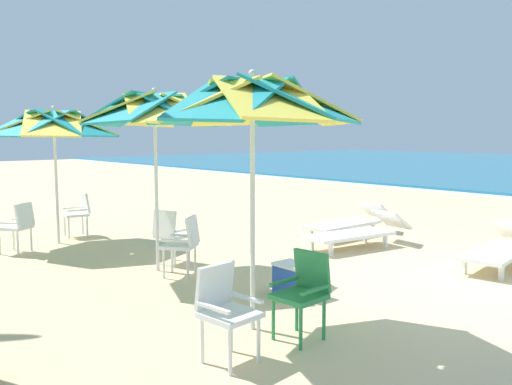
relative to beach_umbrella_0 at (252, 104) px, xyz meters
name	(u,v)px	position (x,y,z in m)	size (l,w,h in m)	color
ground_plane	(467,285)	(0.66, 3.24, -2.32)	(80.00, 80.00, 0.00)	beige
beach_umbrella_0	(252,104)	(0.00, 0.00, 0.00)	(2.19, 2.19, 2.66)	silver
plastic_chair_0	(225,307)	(0.44, -0.69, -1.82)	(0.51, 0.48, 0.87)	white
plastic_chair_1	(303,289)	(0.52, 0.22, -1.82)	(0.47, 0.50, 0.87)	#2D8C4C
beach_umbrella_1	(155,111)	(-2.74, 0.49, 0.03)	(2.28, 2.28, 2.69)	silver
plastic_chair_2	(184,242)	(-2.23, 0.62, -1.82)	(0.63, 0.63, 0.87)	white
plastic_chair_3	(170,233)	(-2.97, 0.84, -1.82)	(0.56, 0.58, 0.87)	white
beach_umbrella_2	(54,125)	(-5.71, 0.12, -0.12)	(2.45, 2.45, 2.54)	silver
plastic_chair_4	(79,211)	(-6.16, 0.71, -1.82)	(0.50, 0.53, 0.87)	white
plastic_chair_5	(18,224)	(-5.33, -0.70, -1.82)	(0.63, 0.62, 0.87)	white
sun_lounger_1	(501,248)	(0.48, 4.63, -2.03)	(0.92, 2.21, 0.62)	white
sun_lounger_2	(358,232)	(-1.83, 4.05, -2.03)	(0.93, 2.21, 0.62)	white
sun_lounger_3	(349,222)	(-2.66, 4.82, -2.03)	(0.66, 2.15, 0.62)	white
cooler_box	(294,279)	(-0.56, 1.18, -2.11)	(0.50, 0.34, 0.40)	blue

